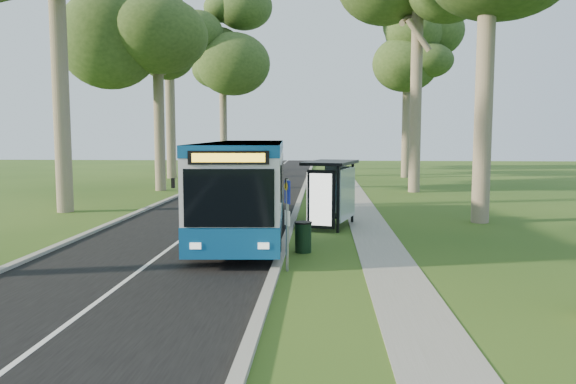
% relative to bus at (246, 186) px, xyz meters
% --- Properties ---
extents(ground, '(120.00, 120.00, 0.00)m').
position_rel_bus_xyz_m(ground, '(1.53, -3.21, -1.68)').
color(ground, '#294B17').
rests_on(ground, ground).
extents(road, '(7.00, 100.00, 0.02)m').
position_rel_bus_xyz_m(road, '(-1.97, 6.79, -1.67)').
color(road, black).
rests_on(road, ground).
extents(kerb_east, '(0.25, 100.00, 0.12)m').
position_rel_bus_xyz_m(kerb_east, '(1.53, 6.79, -1.62)').
color(kerb_east, '#9E9B93').
rests_on(kerb_east, ground).
extents(kerb_west, '(0.25, 100.00, 0.12)m').
position_rel_bus_xyz_m(kerb_west, '(-5.47, 6.79, -1.62)').
color(kerb_west, '#9E9B93').
rests_on(kerb_west, ground).
extents(centre_line, '(0.12, 100.00, 0.00)m').
position_rel_bus_xyz_m(centre_line, '(-1.97, 6.79, -1.65)').
color(centre_line, white).
rests_on(centre_line, road).
extents(footpath, '(1.50, 100.00, 0.02)m').
position_rel_bus_xyz_m(footpath, '(4.53, 6.79, -1.67)').
color(footpath, gray).
rests_on(footpath, ground).
extents(bus, '(3.33, 12.35, 3.24)m').
position_rel_bus_xyz_m(bus, '(0.00, 0.00, 0.00)').
color(bus, silver).
rests_on(bus, ground).
extents(bus_stop_sign, '(0.17, 0.32, 2.38)m').
position_rel_bus_xyz_m(bus_stop_sign, '(1.83, -5.74, -0.18)').
color(bus_stop_sign, gray).
rests_on(bus_stop_sign, ground).
extents(bus_shelter, '(2.28, 3.23, 2.51)m').
position_rel_bus_xyz_m(bus_shelter, '(3.17, 0.99, 0.09)').
color(bus_shelter, black).
rests_on(bus_shelter, ground).
extents(litter_bin, '(0.53, 0.53, 0.92)m').
position_rel_bus_xyz_m(litter_bin, '(2.16, -3.38, -1.21)').
color(litter_bin, black).
rests_on(litter_bin, ground).
extents(car_white, '(3.36, 4.90, 1.55)m').
position_rel_bus_xyz_m(car_white, '(-6.73, 26.35, -0.90)').
color(car_white, silver).
rests_on(car_white, ground).
extents(car_silver, '(3.73, 5.36, 1.68)m').
position_rel_bus_xyz_m(car_silver, '(-6.33, 30.82, -0.84)').
color(car_silver, '#999BA0').
rests_on(car_silver, ground).
extents(tree_west_c, '(5.20, 5.20, 14.28)m').
position_rel_bus_xyz_m(tree_west_c, '(-7.47, 14.79, 8.91)').
color(tree_west_c, '#7A6B56').
rests_on(tree_west_c, ground).
extents(tree_west_d, '(5.20, 5.20, 18.62)m').
position_rel_bus_xyz_m(tree_west_d, '(-9.47, 24.79, 12.07)').
color(tree_west_d, '#7A6B56').
rests_on(tree_west_d, ground).
extents(tree_west_e, '(5.20, 5.20, 16.60)m').
position_rel_bus_xyz_m(tree_west_e, '(-6.97, 34.79, 10.60)').
color(tree_west_e, '#7A6B56').
rests_on(tree_west_e, ground).
extents(tree_east_d, '(5.20, 5.20, 15.14)m').
position_rel_bus_xyz_m(tree_east_d, '(9.53, 26.79, 9.54)').
color(tree_east_d, '#7A6B56').
rests_on(tree_east_d, ground).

